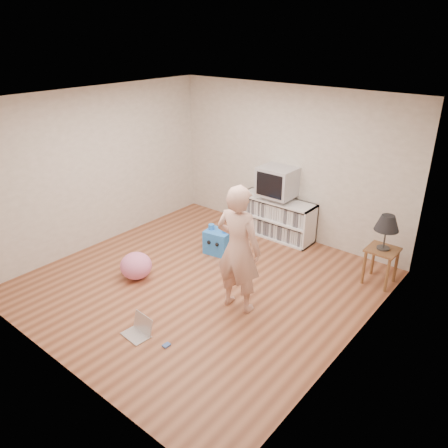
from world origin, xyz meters
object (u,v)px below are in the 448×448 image
object	(u,v)px
crt_tv	(278,182)
person	(238,249)
table_lamp	(387,224)
plush_blue	(218,241)
laptop	(139,329)
media_unit	(276,217)
plush_pink	(136,266)
side_table	(381,257)
dvd_deck	(277,197)

from	to	relation	value
crt_tv	person	xyz separation A→B (m)	(0.81, -2.15, -0.16)
person	table_lamp	bearing A→B (deg)	-130.92
person	plush_blue	distance (m)	1.69
plush_blue	laptop	bearing A→B (deg)	-83.82
media_unit	table_lamp	bearing A→B (deg)	-10.74
person	plush_pink	world-z (taller)	person
side_table	laptop	distance (m)	3.51
side_table	plush_blue	distance (m)	2.53
media_unit	side_table	distance (m)	2.07
media_unit	laptop	bearing A→B (deg)	-85.87
dvd_deck	side_table	size ratio (longest dim) A/B	0.82
crt_tv	table_lamp	xyz separation A→B (m)	(2.03, -0.37, -0.08)
dvd_deck	person	world-z (taller)	person
table_lamp	plush_blue	distance (m)	2.63
person	laptop	world-z (taller)	person
dvd_deck	table_lamp	bearing A→B (deg)	-10.31
laptop	side_table	bearing A→B (deg)	63.90
dvd_deck	person	distance (m)	2.30
media_unit	plush_pink	distance (m)	2.66
crt_tv	table_lamp	distance (m)	2.07
person	plush_blue	xyz separation A→B (m)	(-1.18, 1.01, -0.65)
plush_pink	table_lamp	bearing A→B (deg)	37.19
crt_tv	plush_pink	distance (m)	2.77
plush_blue	plush_pink	xyz separation A→B (m)	(-0.43, -1.38, -0.01)
plush_blue	person	bearing A→B (deg)	-49.72
table_lamp	laptop	distance (m)	3.60
dvd_deck	crt_tv	size ratio (longest dim) A/B	0.75
crt_tv	person	size ratio (longest dim) A/B	0.35
crt_tv	plush_pink	xyz separation A→B (m)	(-0.80, -2.52, -0.82)
dvd_deck	laptop	size ratio (longest dim) A/B	1.26
dvd_deck	table_lamp	distance (m)	2.08
person	media_unit	bearing A→B (deg)	-75.88
media_unit	plush_blue	size ratio (longest dim) A/B	2.91
media_unit	crt_tv	world-z (taller)	crt_tv
dvd_deck	plush_pink	bearing A→B (deg)	-107.62
table_lamp	laptop	size ratio (longest dim) A/B	1.44
dvd_deck	table_lamp	xyz separation A→B (m)	(2.03, -0.37, 0.21)
media_unit	person	world-z (taller)	person
media_unit	table_lamp	xyz separation A→B (m)	(2.03, -0.39, 0.59)
media_unit	crt_tv	distance (m)	0.67
person	plush_blue	bearing A→B (deg)	-46.88
side_table	plush_pink	world-z (taller)	side_table
side_table	plush_pink	size ratio (longest dim) A/B	1.18
media_unit	laptop	size ratio (longest dim) A/B	3.92
media_unit	laptop	world-z (taller)	media_unit
crt_tv	side_table	bearing A→B (deg)	-10.22
plush_pink	person	bearing A→B (deg)	12.98
person	plush_pink	distance (m)	1.78
side_table	table_lamp	distance (m)	0.53
laptop	plush_pink	world-z (taller)	plush_pink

